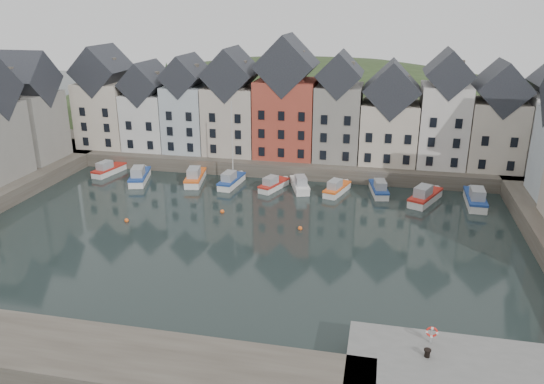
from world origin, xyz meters
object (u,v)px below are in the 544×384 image
(mooring_bollard, at_px, (427,353))
(life_ring_post, at_px, (432,332))
(boat_d, at_px, (231,180))
(boat_a, at_px, (108,170))

(mooring_bollard, height_order, life_ring_post, life_ring_post)
(boat_d, distance_m, mooring_bollard, 43.20)
(boat_a, xyz_separation_m, life_ring_post, (43.44, -35.62, 2.19))
(boat_a, xyz_separation_m, boat_d, (19.19, -1.27, 0.09))
(boat_a, relative_size, life_ring_post, 4.72)
(boat_d, xyz_separation_m, life_ring_post, (24.25, -34.36, 2.10))
(boat_d, relative_size, mooring_bollard, 21.06)
(mooring_bollard, bearing_deg, boat_d, 123.65)
(mooring_bollard, relative_size, life_ring_post, 0.43)
(mooring_bollard, distance_m, life_ring_post, 1.71)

